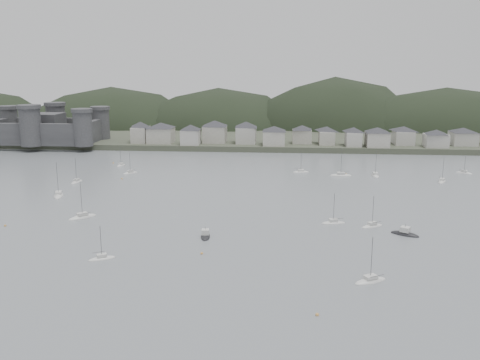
{
  "coord_description": "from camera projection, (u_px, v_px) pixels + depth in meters",
  "views": [
    {
      "loc": [
        15.01,
        -104.01,
        45.81
      ],
      "look_at": [
        0.0,
        75.0,
        6.0
      ],
      "focal_mm": 39.07,
      "sensor_mm": 36.0,
      "label": 1
    }
  ],
  "objects": [
    {
      "name": "mooring_buoys",
      "position": [
        178.0,
        202.0,
        176.86
      ],
      "size": [
        108.0,
        147.79,
        0.7
      ],
      "color": "gold",
      "rests_on": "ground"
    },
    {
      "name": "waterfront_town",
      "position": [
        349.0,
        134.0,
        284.69
      ],
      "size": [
        451.48,
        28.46,
        12.92
      ],
      "color": "#9C988E",
      "rests_on": "far_shore_land"
    },
    {
      "name": "far_shore_land",
      "position": [
        264.0,
        124.0,
        399.0
      ],
      "size": [
        900.0,
        250.0,
        3.0
      ],
      "primitive_type": "cube",
      "color": "#383D2D",
      "rests_on": "ground"
    },
    {
      "name": "motor_launch_near",
      "position": [
        405.0,
        234.0,
        143.5
      ],
      "size": [
        8.28,
        6.54,
        3.9
      ],
      "rotation": [
        0.0,
        0.0,
        1.03
      ],
      "color": "black",
      "rests_on": "ground"
    },
    {
      "name": "ground",
      "position": [
        211.0,
        282.0,
        112.32
      ],
      "size": [
        900.0,
        900.0,
        0.0
      ],
      "primitive_type": "plane",
      "color": "slate",
      "rests_on": "ground"
    },
    {
      "name": "forested_ridge",
      "position": [
        269.0,
        145.0,
        376.47
      ],
      "size": [
        851.55,
        103.94,
        102.57
      ],
      "color": "black",
      "rests_on": "ground"
    },
    {
      "name": "moored_fleet",
      "position": [
        256.0,
        208.0,
        169.74
      ],
      "size": [
        255.15,
        156.11,
        13.14
      ],
      "color": "silver",
      "rests_on": "ground"
    },
    {
      "name": "castle",
      "position": [
        44.0,
        128.0,
        294.67
      ],
      "size": [
        66.0,
        43.0,
        20.0
      ],
      "color": "#363739",
      "rests_on": "far_shore_land"
    },
    {
      "name": "motor_launch_far",
      "position": [
        205.0,
        236.0,
        141.67
      ],
      "size": [
        3.25,
        7.2,
        3.68
      ],
      "rotation": [
        0.0,
        0.0,
        3.25
      ],
      "color": "black",
      "rests_on": "ground"
    }
  ]
}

